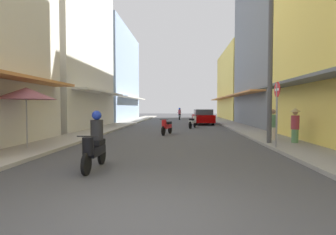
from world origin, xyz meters
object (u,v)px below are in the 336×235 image
at_px(pedestrian_far, 295,124).
at_px(street_sign_no_entry, 277,106).
at_px(motorbike_red, 167,126).
at_px(utility_pole, 270,52).
at_px(vendor_umbrella, 26,93).
at_px(motorbike_black, 95,143).
at_px(motorbike_silver, 179,114).
at_px(motorbike_white, 193,122).
at_px(parked_car, 203,117).
at_px(pedestrian_midway, 273,126).

bearing_deg(pedestrian_far, street_sign_no_entry, -133.66).
xyz_separation_m(motorbike_red, utility_pole, (4.73, -4.26, 3.51)).
xyz_separation_m(vendor_umbrella, utility_pole, (9.66, 1.93, 1.83)).
xyz_separation_m(motorbike_red, street_sign_no_entry, (4.63, -5.42, 1.21)).
bearing_deg(vendor_umbrella, pedestrian_far, 10.87).
bearing_deg(street_sign_no_entry, utility_pole, 85.09).
relative_size(motorbike_black, vendor_umbrella, 0.75).
bearing_deg(motorbike_red, pedestrian_far, -34.98).
xyz_separation_m(motorbike_silver, vendor_umbrella, (-5.43, -24.48, 1.48)).
xyz_separation_m(motorbike_white, parked_car, (1.12, 4.39, 0.24)).
distance_m(motorbike_red, pedestrian_far, 7.19).
relative_size(motorbike_black, parked_car, 0.43).
height_order(motorbike_red, parked_car, parked_car).
bearing_deg(pedestrian_midway, motorbike_black, -138.85).
bearing_deg(parked_car, motorbike_red, -107.02).
bearing_deg(motorbike_red, motorbike_silver, 88.45).
bearing_deg(motorbike_red, pedestrian_midway, -30.61).
xyz_separation_m(motorbike_silver, pedestrian_far, (5.38, -22.40, 0.21)).
height_order(motorbike_red, pedestrian_midway, pedestrian_midway).
distance_m(motorbike_silver, pedestrian_far, 23.04).
distance_m(motorbike_red, pedestrian_midway, 6.13).
bearing_deg(parked_car, street_sign_no_entry, -83.34).
distance_m(motorbike_red, parked_car, 9.89).
height_order(pedestrian_midway, pedestrian_far, pedestrian_far).
height_order(motorbike_white, vendor_umbrella, vendor_umbrella).
bearing_deg(motorbike_white, parked_car, 75.67).
bearing_deg(motorbike_black, vendor_umbrella, 142.79).
distance_m(motorbike_black, pedestrian_midway, 8.80).
distance_m(motorbike_white, utility_pole, 10.39).
distance_m(motorbike_black, pedestrian_far, 8.68).
relative_size(motorbike_red, motorbike_silver, 0.97).
distance_m(pedestrian_far, vendor_umbrella, 11.08).
distance_m(motorbike_white, pedestrian_far, 10.06).
height_order(motorbike_silver, parked_car, motorbike_silver).
bearing_deg(motorbike_black, pedestrian_midway, 41.15).
xyz_separation_m(vendor_umbrella, street_sign_no_entry, (9.56, 0.77, -0.47)).
bearing_deg(motorbike_black, pedestrian_far, 33.50).
distance_m(motorbike_red, street_sign_no_entry, 7.23).
relative_size(motorbike_silver, street_sign_no_entry, 0.68).
distance_m(pedestrian_far, utility_pole, 3.31).
relative_size(pedestrian_midway, vendor_umbrella, 0.65).
bearing_deg(motorbike_white, vendor_umbrella, -120.79).
relative_size(motorbike_white, motorbike_black, 0.96).
xyz_separation_m(parked_car, vendor_umbrella, (-7.83, -15.64, 1.45)).
xyz_separation_m(motorbike_black, motorbike_red, (1.36, 8.90, -0.20)).
xyz_separation_m(motorbike_white, pedestrian_far, (4.11, -9.17, 0.41)).
bearing_deg(motorbike_silver, pedestrian_far, -76.49).
bearing_deg(street_sign_no_entry, pedestrian_far, 46.34).
relative_size(motorbike_silver, pedestrian_midway, 1.15).
height_order(motorbike_red, utility_pole, utility_pole).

